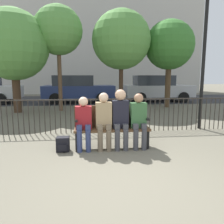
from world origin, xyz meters
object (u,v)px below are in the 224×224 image
object	(u,v)px
seated_person_0	(84,121)
tree_0	(58,31)
seated_person_2	(121,115)
lamp_post	(205,40)
seated_person_1	(104,118)
seated_person_3	(139,118)
backpack	(63,144)
tree_2	(169,45)
parked_car_0	(78,88)
parked_car_1	(157,88)
tree_3	(13,45)
park_bench	(112,125)
tree_1	(121,40)

from	to	relation	value
seated_person_0	tree_0	size ratio (longest dim) A/B	0.25
seated_person_2	lamp_post	world-z (taller)	lamp_post
tree_0	seated_person_1	bearing A→B (deg)	-73.98
seated_person_2	tree_0	size ratio (longest dim) A/B	0.28
seated_person_3	lamp_post	xyz separation A→B (m)	(2.25, 1.59, 1.92)
seated_person_1	backpack	size ratio (longest dim) A/B	3.98
tree_2	parked_car_0	distance (m)	5.73
seated_person_0	parked_car_1	world-z (taller)	parked_car_1
seated_person_3	backpack	bearing A→B (deg)	-177.49
seated_person_0	tree_3	size ratio (longest dim) A/B	0.26
tree_2	parked_car_0	world-z (taller)	tree_2
park_bench	tree_0	bearing A→B (deg)	108.11
tree_1	backpack	bearing A→B (deg)	-109.33
park_bench	tree_1	xyz separation A→B (m)	(1.06, 5.81, 2.75)
tree_0	tree_3	distance (m)	1.97
seated_person_0	tree_1	distance (m)	6.70
tree_2	parked_car_1	xyz separation A→B (m)	(0.23, 2.56, -2.22)
lamp_post	parked_car_0	world-z (taller)	lamp_post
seated_person_1	seated_person_2	xyz separation A→B (m)	(0.36, 0.00, 0.05)
tree_2	lamp_post	size ratio (longest dim) A/B	1.08
seated_person_2	parked_car_0	distance (m)	8.80
tree_2	parked_car_0	size ratio (longest dim) A/B	1.02
park_bench	tree_2	bearing A→B (deg)	60.08
seated_person_2	seated_person_3	size ratio (longest dim) A/B	1.07
seated_person_0	tree_3	xyz separation A→B (m)	(-2.99, 5.27, 2.21)
lamp_post	tree_1	bearing A→B (deg)	112.11
parked_car_1	lamp_post	bearing A→B (deg)	-97.18
seated_person_0	tree_0	distance (m)	6.40
backpack	tree_0	size ratio (longest dim) A/B	0.07
seated_person_2	parked_car_0	xyz separation A→B (m)	(-1.34, 8.70, 0.11)
tree_3	parked_car_0	size ratio (longest dim) A/B	1.03
parked_car_0	tree_2	bearing A→B (deg)	-28.22
lamp_post	parked_car_0	bearing A→B (deg)	119.25
backpack	tree_0	distance (m)	6.63
tree_1	tree_3	size ratio (longest dim) A/B	1.06
seated_person_1	seated_person_3	distance (m)	0.76
seated_person_3	backpack	world-z (taller)	seated_person_3
seated_person_1	seated_person_3	world-z (taller)	seated_person_1
seated_person_1	tree_1	xyz separation A→B (m)	(1.24, 5.94, 2.56)
tree_2	tree_3	size ratio (longest dim) A/B	0.99
tree_3	parked_car_0	xyz separation A→B (m)	(2.44, 3.44, -2.00)
tree_3	lamp_post	xyz separation A→B (m)	(6.43, -3.68, -0.25)
seated_person_1	seated_person_3	xyz separation A→B (m)	(0.76, -0.00, -0.01)
park_bench	seated_person_1	xyz separation A→B (m)	(-0.18, -0.13, 0.19)
seated_person_1	tree_3	bearing A→B (deg)	123.03
tree_1	lamp_post	size ratio (longest dim) A/B	1.17
park_bench	seated_person_2	distance (m)	0.32
lamp_post	parked_car_1	bearing A→B (deg)	82.82
tree_0	lamp_post	world-z (taller)	tree_0
seated_person_0	seated_person_3	world-z (taller)	seated_person_3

